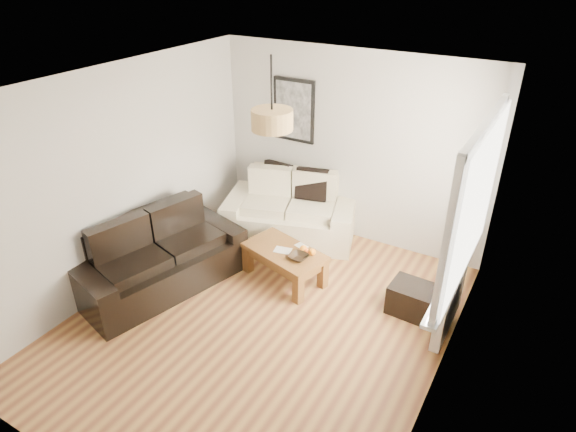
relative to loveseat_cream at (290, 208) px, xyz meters
The scene contains 21 objects.
floor 1.95m from the loveseat_cream, 69.89° to the right, with size 4.50×4.50×0.00m, color brown.
ceiling 2.87m from the loveseat_cream, 69.89° to the right, with size 3.80×4.50×0.00m, color white, non-canonical shape.
wall_back 1.17m from the loveseat_cream, 35.79° to the left, with size 3.80×0.04×2.60m, color silver, non-canonical shape.
wall_front 4.17m from the loveseat_cream, 80.81° to the right, with size 3.80×0.04×2.60m, color silver, non-canonical shape.
wall_left 2.34m from the loveseat_cream, 125.04° to the right, with size 0.04×4.50×2.60m, color silver, non-canonical shape.
wall_right 3.23m from the loveseat_cream, 34.90° to the right, with size 0.04×4.50×2.60m, color silver, non-canonical shape.
window_bay 2.93m from the loveseat_cream, 21.31° to the right, with size 0.14×1.90×1.60m, color white, non-canonical shape.
radiator 2.66m from the loveseat_cream, 21.63° to the right, with size 0.10×0.90×0.52m, color white.
poster 1.34m from the loveseat_cream, 114.25° to the left, with size 0.62×0.04×0.87m, color black, non-canonical shape.
pendant_shade 2.41m from the loveseat_cream, 66.23° to the right, with size 0.40×0.40×0.20m, color tan.
loveseat_cream is the anchor object (origin of this frame).
sofa_leather 1.96m from the loveseat_cream, 113.34° to the right, with size 1.99×0.97×0.86m, color black, non-canonical shape.
coffee_table 1.09m from the loveseat_cream, 63.83° to the right, with size 1.03×0.56×0.42m, color brown, non-canonical shape.
ottoman 2.26m from the loveseat_cream, 20.46° to the right, with size 0.62×0.40×0.35m, color black.
cushion_left 0.52m from the loveseat_cream, 147.87° to the left, with size 0.42×0.13×0.42m, color black.
cushion_right 0.45m from the loveseat_cream, 44.55° to the left, with size 0.44×0.14×0.44m, color black.
fruit_bowl 1.26m from the loveseat_cream, 55.51° to the right, with size 0.23×0.23×0.06m, color black.
orange_a 1.15m from the loveseat_cream, 50.39° to the right, with size 0.06×0.06×0.06m, color #E85413.
orange_b 1.19m from the loveseat_cream, 47.24° to the right, with size 0.09×0.09×0.09m, color orange.
orange_c 1.11m from the loveseat_cream, 51.76° to the right, with size 0.09×0.09×0.09m, color orange.
papers 1.07m from the loveseat_cream, 64.87° to the right, with size 0.21×0.14×0.01m, color silver.
Camera 1 is at (2.41, -3.53, 3.67)m, focal length 30.77 mm.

